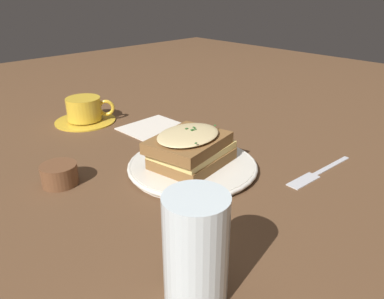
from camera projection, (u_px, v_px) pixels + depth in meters
ground_plane at (188, 172)px, 0.65m from camera, size 2.40×2.40×0.00m
dinner_plate at (192, 166)px, 0.65m from camera, size 0.22×0.22×0.01m
sandwich at (191, 148)px, 0.63m from camera, size 0.15×0.12×0.06m
teacup_with_saucer at (86, 111)px, 0.87m from camera, size 0.14×0.14×0.06m
water_glass at (196, 249)px, 0.37m from camera, size 0.07×0.07×0.12m
fork at (315, 174)px, 0.63m from camera, size 0.17×0.03×0.00m
napkin at (152, 127)px, 0.84m from camera, size 0.13×0.11×0.00m
condiment_pot at (59, 174)px, 0.60m from camera, size 0.06×0.06×0.03m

